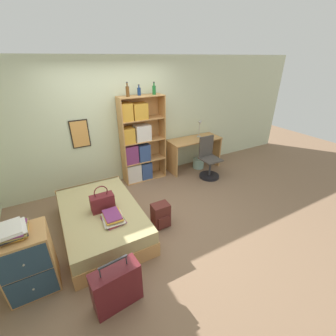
{
  "coord_description": "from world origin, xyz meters",
  "views": [
    {
      "loc": [
        -1.22,
        -3.0,
        2.55
      ],
      "look_at": [
        0.53,
        0.18,
        0.75
      ],
      "focal_mm": 24.0,
      "sensor_mm": 36.0,
      "label": 1
    }
  ],
  "objects_px": {
    "desk_lamp": "(200,124)",
    "bottle_brown": "(139,91)",
    "desk_chair": "(209,164)",
    "waste_bin": "(198,163)",
    "bookcase": "(138,144)",
    "backpack": "(161,215)",
    "bottle_clear": "(154,90)",
    "desk": "(194,148)",
    "magazine_pile_on_dresser": "(12,231)",
    "suitcase": "(117,287)",
    "book_stack_on_bed": "(113,217)",
    "bottle_green": "(128,91)",
    "dresser": "(29,262)",
    "handbag": "(102,202)",
    "bed": "(102,219)"
  },
  "relations": [
    {
      "from": "desk_lamp",
      "to": "bottle_brown",
      "type": "bearing_deg",
      "value": 177.91
    },
    {
      "from": "desk_chair",
      "to": "waste_bin",
      "type": "bearing_deg",
      "value": 81.08
    },
    {
      "from": "bookcase",
      "to": "backpack",
      "type": "relative_size",
      "value": 4.43
    },
    {
      "from": "bottle_clear",
      "to": "backpack",
      "type": "height_order",
      "value": "bottle_clear"
    },
    {
      "from": "desk",
      "to": "bottle_clear",
      "type": "bearing_deg",
      "value": 175.37
    },
    {
      "from": "desk_lamp",
      "to": "magazine_pile_on_dresser",
      "type": "bearing_deg",
      "value": -154.27
    },
    {
      "from": "desk_chair",
      "to": "bookcase",
      "type": "bearing_deg",
      "value": 156.1
    },
    {
      "from": "suitcase",
      "to": "backpack",
      "type": "relative_size",
      "value": 1.57
    },
    {
      "from": "book_stack_on_bed",
      "to": "suitcase",
      "type": "bearing_deg",
      "value": -105.34
    },
    {
      "from": "bookcase",
      "to": "bottle_green",
      "type": "height_order",
      "value": "bottle_green"
    },
    {
      "from": "suitcase",
      "to": "bookcase",
      "type": "xyz_separation_m",
      "value": [
        1.34,
        2.6,
        0.59
      ]
    },
    {
      "from": "dresser",
      "to": "bottle_green",
      "type": "distance_m",
      "value": 3.17
    },
    {
      "from": "suitcase",
      "to": "desk",
      "type": "distance_m",
      "value": 3.74
    },
    {
      "from": "handbag",
      "to": "bottle_green",
      "type": "relative_size",
      "value": 1.57
    },
    {
      "from": "dresser",
      "to": "desk",
      "type": "relative_size",
      "value": 0.62
    },
    {
      "from": "bed",
      "to": "magazine_pile_on_dresser",
      "type": "distance_m",
      "value": 1.34
    },
    {
      "from": "bed",
      "to": "book_stack_on_bed",
      "type": "bearing_deg",
      "value": -75.61
    },
    {
      "from": "bottle_brown",
      "to": "desk",
      "type": "height_order",
      "value": "bottle_brown"
    },
    {
      "from": "desk",
      "to": "desk_lamp",
      "type": "distance_m",
      "value": 0.58
    },
    {
      "from": "bottle_green",
      "to": "desk_chair",
      "type": "xyz_separation_m",
      "value": [
        1.61,
        -0.63,
        -1.66
      ]
    },
    {
      "from": "desk_chair",
      "to": "bottle_brown",
      "type": "bearing_deg",
      "value": 153.46
    },
    {
      "from": "handbag",
      "to": "bookcase",
      "type": "distance_m",
      "value": 1.8
    },
    {
      "from": "bed",
      "to": "dresser",
      "type": "xyz_separation_m",
      "value": [
        -0.98,
        -0.6,
        0.19
      ]
    },
    {
      "from": "bookcase",
      "to": "desk_chair",
      "type": "xyz_separation_m",
      "value": [
        1.46,
        -0.65,
        -0.55
      ]
    },
    {
      "from": "waste_bin",
      "to": "bookcase",
      "type": "bearing_deg",
      "value": 174.28
    },
    {
      "from": "desk",
      "to": "bookcase",
      "type": "bearing_deg",
      "value": 175.99
    },
    {
      "from": "magazine_pile_on_dresser",
      "to": "desk",
      "type": "distance_m",
      "value": 4.05
    },
    {
      "from": "book_stack_on_bed",
      "to": "bottle_brown",
      "type": "bearing_deg",
      "value": 55.09
    },
    {
      "from": "bed",
      "to": "waste_bin",
      "type": "xyz_separation_m",
      "value": [
        2.73,
        1.14,
        -0.1
      ]
    },
    {
      "from": "dresser",
      "to": "bookcase",
      "type": "height_order",
      "value": "bookcase"
    },
    {
      "from": "bottle_green",
      "to": "suitcase",
      "type": "bearing_deg",
      "value": -114.78
    },
    {
      "from": "backpack",
      "to": "handbag",
      "type": "bearing_deg",
      "value": 160.13
    },
    {
      "from": "desk",
      "to": "desk_lamp",
      "type": "xyz_separation_m",
      "value": [
        0.2,
        0.08,
        0.54
      ]
    },
    {
      "from": "magazine_pile_on_dresser",
      "to": "desk_lamp",
      "type": "bearing_deg",
      "value": 25.73
    },
    {
      "from": "bed",
      "to": "book_stack_on_bed",
      "type": "relative_size",
      "value": 4.83
    },
    {
      "from": "bottle_clear",
      "to": "bottle_green",
      "type": "bearing_deg",
      "value": -179.83
    },
    {
      "from": "dresser",
      "to": "waste_bin",
      "type": "bearing_deg",
      "value": 25.22
    },
    {
      "from": "dresser",
      "to": "bottle_brown",
      "type": "height_order",
      "value": "bottle_brown"
    },
    {
      "from": "bottle_brown",
      "to": "desk",
      "type": "bearing_deg",
      "value": -5.65
    },
    {
      "from": "desk",
      "to": "desk_chair",
      "type": "distance_m",
      "value": 0.6
    },
    {
      "from": "handbag",
      "to": "bottle_brown",
      "type": "distance_m",
      "value": 2.32
    },
    {
      "from": "magazine_pile_on_dresser",
      "to": "desk_lamp",
      "type": "xyz_separation_m",
      "value": [
        3.83,
        1.85,
        0.22
      ]
    },
    {
      "from": "bottle_brown",
      "to": "desk_lamp",
      "type": "relative_size",
      "value": 0.45
    },
    {
      "from": "dresser",
      "to": "desk_lamp",
      "type": "distance_m",
      "value": 4.28
    },
    {
      "from": "waste_bin",
      "to": "handbag",
      "type": "bearing_deg",
      "value": -155.87
    },
    {
      "from": "book_stack_on_bed",
      "to": "suitcase",
      "type": "height_order",
      "value": "suitcase"
    },
    {
      "from": "magazine_pile_on_dresser",
      "to": "backpack",
      "type": "xyz_separation_m",
      "value": [
        1.9,
        0.21,
        -0.66
      ]
    },
    {
      "from": "desk_lamp",
      "to": "handbag",
      "type": "bearing_deg",
      "value": -154.26
    },
    {
      "from": "desk_chair",
      "to": "bottle_clear",
      "type": "bearing_deg",
      "value": 149.08
    },
    {
      "from": "waste_bin",
      "to": "desk",
      "type": "bearing_deg",
      "value": 155.27
    }
  ]
}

